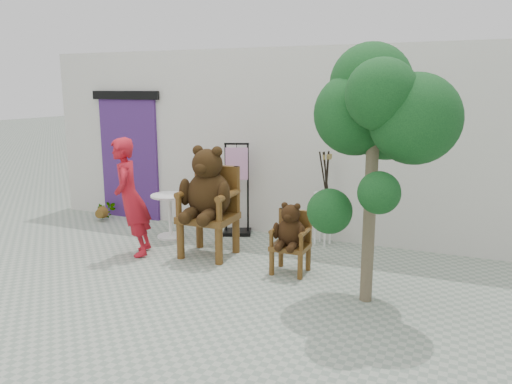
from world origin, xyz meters
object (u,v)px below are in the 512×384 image
chair_small (291,233)px  tree (378,113)px  chair_big (208,194)px  person (131,198)px  display_stand (237,200)px  stool_bucket (323,204)px  cafe_table (170,211)px

chair_small → tree: 1.97m
chair_big → chair_small: 1.37m
chair_big → person: 1.11m
chair_big → chair_small: (1.31, -0.20, -0.36)m
display_stand → tree: size_ratio=0.53×
chair_small → display_stand: display_stand is taller
person → stool_bucket: 2.86m
cafe_table → display_stand: 1.10m
chair_big → display_stand: (-0.08, 1.12, -0.31)m
stool_bucket → tree: bearing=-59.1°
chair_big → display_stand: chair_big is taller
chair_big → stool_bucket: 1.79m
display_stand → stool_bucket: size_ratio=1.04×
chair_big → stool_bucket: (1.37, 1.12, -0.25)m
stool_bucket → tree: size_ratio=0.51×
chair_small → tree: size_ratio=0.33×
tree → stool_bucket: bearing=120.9°
chair_small → display_stand: bearing=136.5°
chair_small → person: size_ratio=0.56×
person → tree: (3.44, -0.20, 1.27)m
display_stand → cafe_table: bearing=-168.6°
display_stand → stool_bucket: 1.45m
chair_big → person: (-1.03, -0.42, -0.05)m
chair_small → display_stand: size_ratio=0.62×
chair_small → person: 2.37m
display_stand → stool_bucket: (1.45, 0.00, 0.06)m
cafe_table → display_stand: bearing=32.4°
person → stool_bucket: bearing=94.4°
person → cafe_table: 1.04m
chair_small → stool_bucket: (0.06, 1.32, 0.10)m
chair_big → tree: size_ratio=0.55×
chair_small → chair_big: bearing=171.2°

